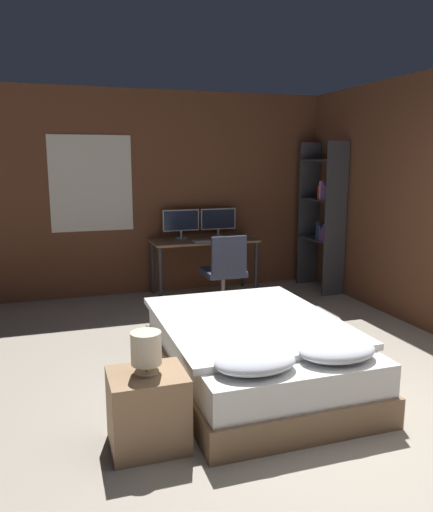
% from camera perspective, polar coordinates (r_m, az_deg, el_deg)
% --- Properties ---
extents(ground_plane, '(20.00, 20.00, 0.00)m').
position_cam_1_polar(ground_plane, '(3.51, 19.41, -20.54)').
color(ground_plane, '#9E9384').
extents(wall_back, '(12.00, 0.08, 2.70)m').
position_cam_1_polar(wall_back, '(6.95, -2.34, 7.27)').
color(wall_back, brown).
rests_on(wall_back, ground_plane).
extents(bed, '(1.42, 2.07, 0.58)m').
position_cam_1_polar(bed, '(4.15, 4.19, -10.87)').
color(bed, '#846647').
rests_on(bed, ground_plane).
extents(nightstand, '(0.48, 0.41, 0.49)m').
position_cam_1_polar(nightstand, '(3.32, -7.85, -17.03)').
color(nightstand, '#997551').
rests_on(nightstand, ground_plane).
extents(bedside_lamp, '(0.19, 0.19, 0.27)m').
position_cam_1_polar(bedside_lamp, '(3.15, -8.04, -10.49)').
color(bedside_lamp, gray).
rests_on(bedside_lamp, nightstand).
extents(desk, '(1.41, 0.60, 0.75)m').
position_cam_1_polar(desk, '(6.69, -1.43, 1.07)').
color(desk, '#846042').
rests_on(desk, ground_plane).
extents(monitor_left, '(0.50, 0.16, 0.39)m').
position_cam_1_polar(monitor_left, '(6.76, -4.08, 3.92)').
color(monitor_left, '#B7B7BC').
rests_on(monitor_left, desk).
extents(monitor_right, '(0.50, 0.16, 0.39)m').
position_cam_1_polar(monitor_right, '(6.90, 0.20, 4.10)').
color(monitor_right, '#B7B7BC').
rests_on(monitor_right, desk).
extents(keyboard, '(0.40, 0.13, 0.02)m').
position_cam_1_polar(keyboard, '(6.49, -0.94, 1.72)').
color(keyboard, '#B7B7BC').
rests_on(keyboard, desk).
extents(computer_mouse, '(0.07, 0.05, 0.04)m').
position_cam_1_polar(computer_mouse, '(6.58, 1.47, 1.92)').
color(computer_mouse, '#B7B7BC').
rests_on(computer_mouse, desk).
extents(office_chair, '(0.52, 0.52, 0.92)m').
position_cam_1_polar(office_chair, '(6.09, 0.92, -2.54)').
color(office_chair, black).
rests_on(office_chair, ground_plane).
extents(bookshelf, '(0.32, 0.75, 2.03)m').
position_cam_1_polar(bookshelf, '(6.98, 12.23, 4.98)').
color(bookshelf, '#333338').
rests_on(bookshelf, ground_plane).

